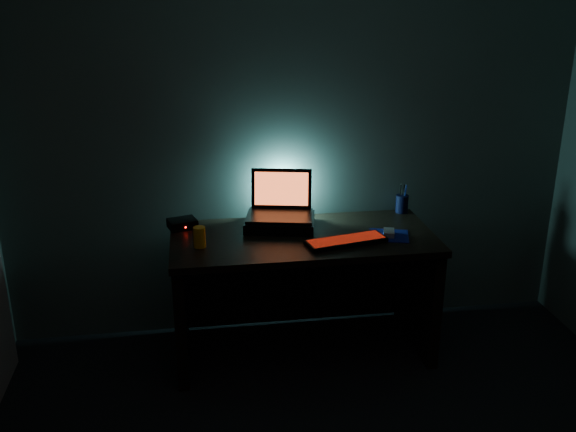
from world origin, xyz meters
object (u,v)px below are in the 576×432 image
Objects in this scene: mouse at (389,233)px; router at (182,224)px; keyboard at (346,241)px; laptop at (281,205)px; pen_cup at (402,204)px; juice_glass at (200,237)px.

router is (-1.16, 0.31, 0.01)m from mouse.
mouse is at bearing 2.58° from keyboard.
laptop is 0.65m from mouse.
pen_cup is at bearing 19.12° from laptop.
keyboard is at bearing -149.05° from mouse.
juice_glass reaches higher than pen_cup.
laptop is 2.26× the size of router.
laptop is 0.91× the size of keyboard.
juice_glass is (-0.80, 0.07, 0.04)m from keyboard.
keyboard is 4.23× the size of pen_cup.
keyboard is at bearing -39.52° from router.
router is (-0.89, 0.38, 0.01)m from keyboard.
pen_cup is at bearing 16.68° from juice_glass.
pen_cup is (0.20, 0.38, 0.04)m from mouse.
mouse is 1.07m from juice_glass.
pen_cup is 0.59× the size of router.
pen_cup reaches higher than keyboard.
laptop is 4.33× the size of mouse.
mouse is 1.20m from router.
juice_glass is (-1.27, -0.38, 0.00)m from pen_cup.
juice_glass reaches higher than router.
keyboard is at bearing -5.08° from juice_glass.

